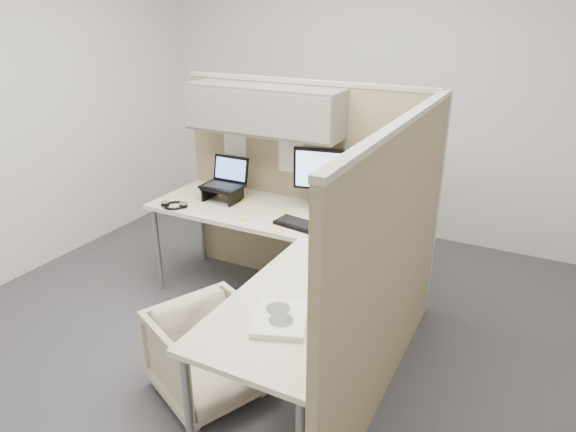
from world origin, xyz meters
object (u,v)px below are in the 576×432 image
at_px(keyboard, 308,227).
at_px(desk, 283,247).
at_px(office_chair, 209,350).
at_px(monitor_left, 324,175).

bearing_deg(keyboard, desk, -94.63).
bearing_deg(office_chair, monitor_left, 18.60).
distance_m(desk, keyboard, 0.26).
bearing_deg(keyboard, office_chair, -92.01).
bearing_deg(monitor_left, office_chair, -106.65).
relative_size(desk, monitor_left, 4.29).
xyz_separation_m(office_chair, keyboard, (0.18, 0.92, 0.45)).
bearing_deg(keyboard, monitor_left, 104.85).
distance_m(office_chair, keyboard, 1.04).
relative_size(desk, office_chair, 3.40).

